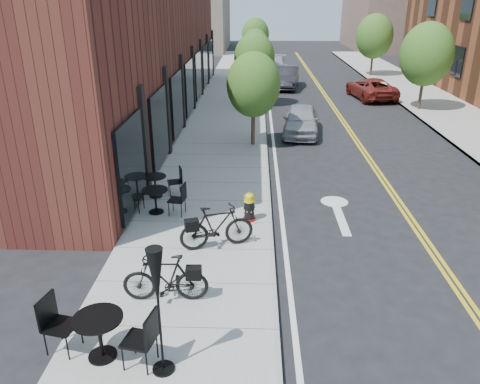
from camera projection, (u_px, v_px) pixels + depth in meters
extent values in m
plane|color=black|center=(274.00, 254.00, 11.65)|extent=(120.00, 120.00, 0.00)
cube|color=#9E9B93|center=(222.00, 138.00, 20.90)|extent=(4.00, 70.00, 0.12)
cube|color=#4C1D18|center=(137.00, 49.00, 23.39)|extent=(5.00, 28.00, 7.00)
cube|color=#726656|center=(192.00, 5.00, 54.18)|extent=(8.00, 14.00, 10.00)
cylinder|color=#382B1E|center=(253.00, 125.00, 19.60)|extent=(0.16, 0.16, 1.61)
ellipsoid|color=#2E551A|center=(253.00, 85.00, 18.95)|extent=(2.20, 2.20, 2.64)
cylinder|color=#382B1E|center=(254.00, 89.00, 26.96)|extent=(0.16, 0.16, 1.68)
ellipsoid|color=#2E551A|center=(254.00, 58.00, 26.27)|extent=(2.30, 2.30, 2.76)
cylinder|color=#382B1E|center=(255.00, 70.00, 34.35)|extent=(0.16, 0.16, 1.57)
ellipsoid|color=#2E551A|center=(255.00, 47.00, 33.72)|extent=(2.10, 2.10, 2.52)
cylinder|color=#382B1E|center=(255.00, 56.00, 41.69)|extent=(0.16, 0.16, 1.71)
ellipsoid|color=#2E551A|center=(255.00, 35.00, 40.98)|extent=(2.40, 2.40, 2.88)
cylinder|color=#382B1E|center=(421.00, 92.00, 25.72)|extent=(0.16, 0.16, 1.82)
ellipsoid|color=#2E551A|center=(427.00, 54.00, 24.94)|extent=(2.80, 2.80, 3.36)
cylinder|color=#382B1E|center=(372.00, 63.00, 36.78)|extent=(0.16, 0.16, 1.82)
ellipsoid|color=#2E551A|center=(375.00, 36.00, 35.99)|extent=(2.80, 2.80, 3.36)
cylinder|color=maroon|center=(249.00, 219.00, 13.16)|extent=(0.48, 0.48, 0.05)
cylinder|color=black|center=(249.00, 210.00, 13.05)|extent=(0.37, 0.37, 0.55)
cylinder|color=yellow|center=(249.00, 201.00, 12.94)|extent=(0.42, 0.42, 0.04)
cylinder|color=yellow|center=(249.00, 198.00, 12.91)|extent=(0.36, 0.36, 0.13)
ellipsoid|color=yellow|center=(249.00, 196.00, 12.89)|extent=(0.35, 0.35, 0.16)
cylinder|color=yellow|center=(249.00, 193.00, 12.85)|extent=(0.06, 0.06, 0.05)
imported|color=black|center=(165.00, 278.00, 9.50)|extent=(1.77, 0.55, 1.06)
imported|color=black|center=(217.00, 227.00, 11.53)|extent=(1.94, 1.08, 1.12)
cylinder|color=black|center=(103.00, 355.00, 8.18)|extent=(0.59, 0.59, 0.03)
cylinder|color=black|center=(100.00, 338.00, 8.02)|extent=(0.08, 0.08, 0.79)
cylinder|color=black|center=(97.00, 319.00, 7.87)|extent=(1.02, 1.02, 0.03)
cylinder|color=black|center=(156.00, 212.00, 13.61)|extent=(0.50, 0.50, 0.03)
cylinder|color=black|center=(156.00, 201.00, 13.48)|extent=(0.07, 0.07, 0.69)
cylinder|color=black|center=(155.00, 190.00, 13.35)|extent=(0.86, 0.86, 0.03)
cylinder|color=black|center=(156.00, 196.00, 14.69)|extent=(0.52, 0.52, 0.03)
cylinder|color=black|center=(155.00, 186.00, 14.57)|extent=(0.07, 0.07, 0.66)
cylinder|color=black|center=(155.00, 176.00, 14.44)|extent=(0.89, 0.89, 0.03)
cylinder|color=black|center=(164.00, 369.00, 7.88)|extent=(0.38, 0.38, 0.04)
cylinder|color=black|center=(159.00, 313.00, 7.44)|extent=(0.04, 0.04, 2.26)
cone|color=black|center=(156.00, 277.00, 7.18)|extent=(0.27, 0.27, 1.00)
imported|color=#9B9DA2|center=(301.00, 120.00, 21.48)|extent=(2.00, 4.06, 1.33)
imported|color=black|center=(286.00, 77.00, 32.34)|extent=(2.12, 4.58, 1.45)
imported|color=#ABABB0|center=(273.00, 68.00, 36.20)|extent=(2.79, 5.67, 1.59)
imported|color=maroon|center=(371.00, 88.00, 29.04)|extent=(2.71, 4.83, 1.27)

